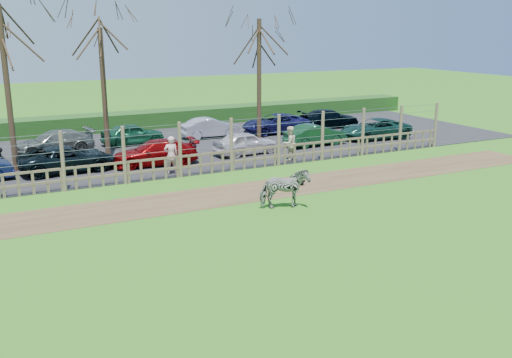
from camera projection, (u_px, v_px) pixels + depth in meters
name	position (u px, v px, depth m)	size (l,w,h in m)	color
ground	(263.00, 232.00, 18.65)	(120.00, 120.00, 0.00)	#4F9227
dirt_strip	(211.00, 197.00, 22.54)	(34.00, 2.80, 0.01)	brown
asphalt	(141.00, 150.00, 31.16)	(44.00, 13.00, 0.04)	#232326
hedge	(111.00, 122.00, 37.07)	(46.00, 2.00, 1.10)	#1E4716
fence	(180.00, 160.00, 25.35)	(30.16, 0.16, 2.50)	brown
tree_left	(3.00, 48.00, 25.17)	(4.80, 4.80, 7.88)	#3D2B1E
tree_mid	(102.00, 62.00, 28.19)	(4.80, 4.80, 6.83)	#3D2B1E
tree_right	(259.00, 51.00, 32.44)	(4.80, 4.80, 7.35)	#3D2B1E
zebra	(284.00, 189.00, 20.95)	(0.81, 1.78, 1.50)	gray
visitor_a	(171.00, 155.00, 25.85)	(0.63, 0.41, 1.72)	beige
visitor_b	(289.00, 144.00, 28.41)	(0.84, 0.65, 1.72)	beige
crow	(302.00, 183.00, 24.21)	(0.29, 0.21, 0.23)	black
car_2	(68.00, 159.00, 26.28)	(1.99, 4.32, 1.20)	black
car_3	(155.00, 153.00, 27.59)	(1.68, 4.13, 1.20)	#890608
car_4	(246.00, 143.00, 29.92)	(1.42, 3.52, 1.20)	silver
car_5	(315.00, 135.00, 32.18)	(1.27, 3.64, 1.20)	#164527
car_6	(375.00, 129.00, 34.13)	(1.99, 4.32, 1.20)	#174135
car_9	(54.00, 142.00, 30.13)	(1.68, 4.13, 1.20)	#60665E
car_10	(133.00, 134.00, 32.48)	(1.42, 3.52, 1.20)	#175535
car_11	(211.00, 128.00, 34.50)	(1.27, 3.64, 1.20)	#B7AFC6
car_12	(276.00, 124.00, 36.00)	(1.99, 4.32, 1.20)	#17174D
car_13	(329.00, 119.00, 37.96)	(1.68, 4.13, 1.20)	black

